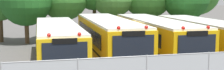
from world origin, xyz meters
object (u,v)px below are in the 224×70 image
Objects in this scene: school_bus_0 at (58,41)px; school_bus_2 at (155,36)px; school_bus_3 at (202,36)px; school_bus_1 at (108,38)px; tree_1 at (26,0)px.

school_bus_0 is 6.43m from school_bus_2.
school_bus_3 reaches higher than school_bus_0.
school_bus_0 is at bearing -0.50° from school_bus_3.
school_bus_1 reaches higher than school_bus_2.
school_bus_0 is at bearing 2.11° from school_bus_2.
school_bus_3 is (3.30, -0.28, -0.05)m from school_bus_2.
school_bus_2 is (3.27, 0.21, -0.05)m from school_bus_1.
school_bus_0 is 1.89× the size of tree_1.
tree_1 is at bearing -35.03° from school_bus_3.
school_bus_1 is 0.98× the size of school_bus_2.
school_bus_2 reaches higher than school_bus_0.
school_bus_3 is 1.77× the size of tree_1.
tree_1 reaches higher than school_bus_1.
school_bus_0 is 0.97× the size of school_bus_2.
school_bus_1 is at bearing -0.74° from school_bus_3.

